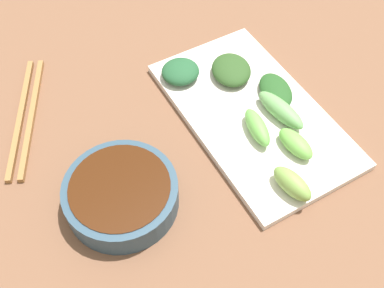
# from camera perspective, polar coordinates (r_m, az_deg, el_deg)

# --- Properties ---
(tabletop) EXTENTS (2.10, 2.10, 0.02)m
(tabletop) POSITION_cam_1_polar(r_m,az_deg,el_deg) (0.65, 1.60, -1.97)
(tabletop) COLOR brown
(tabletop) RESTS_ON ground
(sauce_bowl) EXTENTS (0.15, 0.15, 0.04)m
(sauce_bowl) POSITION_cam_1_polar(r_m,az_deg,el_deg) (0.59, -8.90, -6.21)
(sauce_bowl) COLOR #2D475A
(sauce_bowl) RESTS_ON tabletop
(serving_plate) EXTENTS (0.19, 0.33, 0.01)m
(serving_plate) POSITION_cam_1_polar(r_m,az_deg,el_deg) (0.69, 7.60, 3.79)
(serving_plate) COLOR silver
(serving_plate) RESTS_ON tabletop
(broccoli_leafy_0) EXTENTS (0.08, 0.09, 0.02)m
(broccoli_leafy_0) POSITION_cam_1_polar(r_m,az_deg,el_deg) (0.72, 4.96, 9.28)
(broccoli_leafy_0) COLOR #2A4B20
(broccoli_leafy_0) RESTS_ON serving_plate
(broccoli_leafy_1) EXTENTS (0.06, 0.06, 0.02)m
(broccoli_leafy_1) POSITION_cam_1_polar(r_m,az_deg,el_deg) (0.72, -1.47, 9.10)
(broccoli_leafy_1) COLOR #21512F
(broccoli_leafy_1) RESTS_ON serving_plate
(broccoli_stalk_2) EXTENTS (0.04, 0.09, 0.03)m
(broccoli_stalk_2) POSITION_cam_1_polar(r_m,az_deg,el_deg) (0.67, 11.24, 4.05)
(broccoli_stalk_2) COLOR #67A15B
(broccoli_stalk_2) RESTS_ON serving_plate
(broccoli_stalk_3) EXTENTS (0.04, 0.06, 0.03)m
(broccoli_stalk_3) POSITION_cam_1_polar(r_m,az_deg,el_deg) (0.60, 12.48, -4.90)
(broccoli_stalk_3) COLOR #79A449
(broccoli_stalk_3) RESTS_ON serving_plate
(broccoli_stalk_4) EXTENTS (0.04, 0.07, 0.03)m
(broccoli_stalk_4) POSITION_cam_1_polar(r_m,az_deg,el_deg) (0.65, 8.20, 2.09)
(broccoli_stalk_4) COLOR #66B54C
(broccoli_stalk_4) RESTS_ON serving_plate
(broccoli_leafy_5) EXTENTS (0.06, 0.08, 0.02)m
(broccoli_leafy_5) POSITION_cam_1_polar(r_m,az_deg,el_deg) (0.70, 10.47, 6.65)
(broccoli_leafy_5) COLOR #224E20
(broccoli_leafy_5) RESTS_ON serving_plate
(broccoli_stalk_6) EXTENTS (0.03, 0.06, 0.02)m
(broccoli_stalk_6) POSITION_cam_1_polar(r_m,az_deg,el_deg) (0.64, 12.91, 0.04)
(broccoli_stalk_6) COLOR #69AE48
(broccoli_stalk_6) RESTS_ON serving_plate
(chopsticks) EXTENTS (0.12, 0.22, 0.01)m
(chopsticks) POSITION_cam_1_polar(r_m,az_deg,el_deg) (0.72, -20.11, 3.31)
(chopsticks) COLOR olive
(chopsticks) RESTS_ON tabletop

